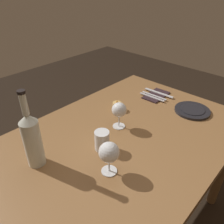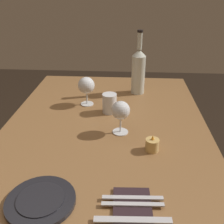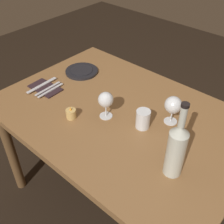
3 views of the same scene
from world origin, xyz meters
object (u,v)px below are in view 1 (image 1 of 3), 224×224
object	(u,v)px
water_tumbler	(102,141)
fork_outer	(152,97)
wine_glass_right	(109,153)
fork_inner	(154,96)
folded_napkin	(156,95)
dinner_plate	(192,110)
table_knife	(159,93)
wine_glass_left	(119,110)
wine_bottle	(32,138)
votive_candle	(117,106)

from	to	relation	value
water_tumbler	fork_outer	size ratio (longest dim) A/B	0.52
wine_glass_right	fork_inner	world-z (taller)	wine_glass_right
wine_glass_right	fork_outer	size ratio (longest dim) A/B	0.81
folded_napkin	fork_outer	xyz separation A→B (m)	(-0.05, 0.00, 0.01)
dinner_plate	fork_outer	world-z (taller)	dinner_plate
wine_glass_right	water_tumbler	xyz separation A→B (m)	(0.08, 0.12, -0.06)
fork_inner	table_knife	bearing A→B (deg)	0.00
wine_glass_left	folded_napkin	bearing A→B (deg)	6.62
wine_glass_right	wine_bottle	distance (m)	0.32
wine_glass_left	fork_outer	world-z (taller)	wine_glass_left
fork_inner	dinner_plate	bearing A→B (deg)	-89.66
wine_bottle	votive_candle	world-z (taller)	wine_bottle
water_tumbler	dinner_plate	world-z (taller)	water_tumbler
wine_glass_right	fork_inner	xyz separation A→B (m)	(0.67, 0.23, -0.09)
fork_outer	votive_candle	bearing A→B (deg)	164.04
wine_glass_right	wine_bottle	world-z (taller)	wine_bottle
water_tumbler	dinner_plate	xyz separation A→B (m)	(0.59, -0.16, -0.04)
folded_napkin	table_knife	size ratio (longest dim) A/B	0.92
votive_candle	table_knife	bearing A→B (deg)	-12.33
wine_glass_right	table_knife	size ratio (longest dim) A/B	0.70
folded_napkin	fork_inner	distance (m)	0.03
wine_glass_right	fork_outer	xyz separation A→B (m)	(0.65, 0.23, -0.09)
wine_bottle	table_knife	size ratio (longest dim) A/B	1.65
fork_inner	water_tumbler	bearing A→B (deg)	-169.51
wine_glass_left	table_knife	bearing A→B (deg)	6.20
votive_candle	fork_inner	world-z (taller)	votive_candle
water_tumbler	dinner_plate	distance (m)	0.62
dinner_plate	table_knife	xyz separation A→B (m)	(0.05, 0.27, 0.00)
fork_inner	votive_candle	bearing A→B (deg)	165.38
wine_glass_right	wine_bottle	xyz separation A→B (m)	(-0.17, 0.26, 0.03)
wine_glass_right	folded_napkin	xyz separation A→B (m)	(0.70, 0.23, -0.10)
wine_glass_right	table_knife	world-z (taller)	wine_glass_right
fork_inner	wine_bottle	bearing A→B (deg)	177.91
wine_bottle	table_knife	world-z (taller)	wine_bottle
fork_outer	wine_bottle	bearing A→B (deg)	177.84
votive_candle	table_knife	world-z (taller)	votive_candle
fork_inner	fork_outer	distance (m)	0.02
votive_candle	dinner_plate	world-z (taller)	votive_candle
votive_candle	fork_inner	bearing A→B (deg)	-14.62
water_tumbler	table_knife	bearing A→B (deg)	9.62
wine_glass_right	fork_inner	size ratio (longest dim) A/B	0.81
water_tumbler	wine_bottle	bearing A→B (deg)	151.17
votive_candle	dinner_plate	distance (m)	0.45
wine_bottle	votive_candle	size ratio (longest dim) A/B	5.18
wine_glass_right	water_tumbler	bearing A→B (deg)	56.17
water_tumbler	table_knife	size ratio (longest dim) A/B	0.45
folded_napkin	fork_outer	bearing A→B (deg)	180.00
wine_glass_right	water_tumbler	world-z (taller)	wine_glass_right
wine_glass_right	dinner_plate	distance (m)	0.68
wine_bottle	wine_glass_left	bearing A→B (deg)	-10.44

